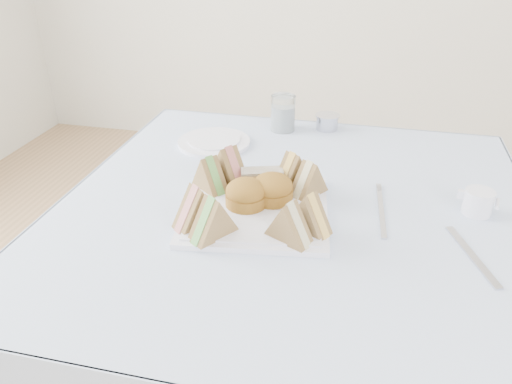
% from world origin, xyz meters
% --- Properties ---
extents(table, '(0.90, 0.90, 0.74)m').
position_xyz_m(table, '(0.00, 0.00, 0.37)').
color(table, brown).
rests_on(table, floor).
extents(tablecloth, '(1.02, 1.02, 0.01)m').
position_xyz_m(tablecloth, '(0.00, 0.00, 0.74)').
color(tablecloth, silver).
rests_on(tablecloth, table).
extents(serving_plate, '(0.34, 0.34, 0.01)m').
position_xyz_m(serving_plate, '(-0.07, -0.05, 0.75)').
color(serving_plate, white).
rests_on(serving_plate, tablecloth).
extents(sandwich_fl_a, '(0.10, 0.10, 0.09)m').
position_xyz_m(sandwich_fl_a, '(-0.17, -0.14, 0.80)').
color(sandwich_fl_a, brown).
rests_on(sandwich_fl_a, serving_plate).
extents(sandwich_fl_b, '(0.09, 0.10, 0.08)m').
position_xyz_m(sandwich_fl_b, '(-0.13, -0.17, 0.80)').
color(sandwich_fl_b, brown).
rests_on(sandwich_fl_b, serving_plate).
extents(sandwich_fr_a, '(0.10, 0.08, 0.08)m').
position_xyz_m(sandwich_fr_a, '(0.04, -0.11, 0.80)').
color(sandwich_fr_a, brown).
rests_on(sandwich_fr_a, serving_plate).
extents(sandwich_fr_b, '(0.10, 0.08, 0.08)m').
position_xyz_m(sandwich_fr_b, '(0.01, -0.15, 0.80)').
color(sandwich_fr_b, brown).
rests_on(sandwich_fr_b, serving_plate).
extents(sandwich_bl_a, '(0.10, 0.09, 0.08)m').
position_xyz_m(sandwich_bl_a, '(-0.19, 0.00, 0.80)').
color(sandwich_bl_a, brown).
rests_on(sandwich_bl_a, serving_plate).
extents(sandwich_bl_b, '(0.11, 0.10, 0.09)m').
position_xyz_m(sandwich_bl_b, '(-0.16, 0.05, 0.80)').
color(sandwich_bl_b, brown).
rests_on(sandwich_bl_b, serving_plate).
extents(sandwich_br_a, '(0.08, 0.10, 0.08)m').
position_xyz_m(sandwich_br_a, '(0.02, 0.03, 0.80)').
color(sandwich_br_a, brown).
rests_on(sandwich_br_a, serving_plate).
extents(sandwich_br_b, '(0.09, 0.10, 0.08)m').
position_xyz_m(sandwich_br_b, '(-0.02, 0.07, 0.80)').
color(sandwich_br_b, brown).
rests_on(sandwich_br_b, serving_plate).
extents(scone_left, '(0.09, 0.09, 0.06)m').
position_xyz_m(scone_left, '(-0.10, -0.05, 0.79)').
color(scone_left, olive).
rests_on(scone_left, serving_plate).
extents(scone_right, '(0.12, 0.12, 0.06)m').
position_xyz_m(scone_right, '(-0.05, -0.02, 0.79)').
color(scone_right, olive).
rests_on(scone_right, serving_plate).
extents(pastry_slice, '(0.10, 0.06, 0.04)m').
position_xyz_m(pastry_slice, '(-0.08, 0.04, 0.78)').
color(pastry_slice, tan).
rests_on(pastry_slice, serving_plate).
extents(side_plate, '(0.24, 0.24, 0.01)m').
position_xyz_m(side_plate, '(-0.27, 0.27, 0.75)').
color(side_plate, white).
rests_on(side_plate, tablecloth).
extents(water_glass, '(0.08, 0.08, 0.10)m').
position_xyz_m(water_glass, '(-0.10, 0.42, 0.80)').
color(water_glass, white).
rests_on(water_glass, tablecloth).
extents(tea_strainer, '(0.09, 0.09, 0.04)m').
position_xyz_m(tea_strainer, '(0.02, 0.46, 0.77)').
color(tea_strainer, '#B5B3C1').
rests_on(tea_strainer, tablecloth).
extents(knife, '(0.08, 0.19, 0.00)m').
position_xyz_m(knife, '(0.35, -0.11, 0.75)').
color(knife, '#B5B3C1').
rests_on(knife, tablecloth).
extents(fork, '(0.02, 0.19, 0.00)m').
position_xyz_m(fork, '(0.19, 0.00, 0.75)').
color(fork, '#B5B3C1').
rests_on(fork, tablecloth).
extents(creamer_jug, '(0.07, 0.07, 0.05)m').
position_xyz_m(creamer_jug, '(0.38, 0.05, 0.77)').
color(creamer_jug, white).
rests_on(creamer_jug, tablecloth).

